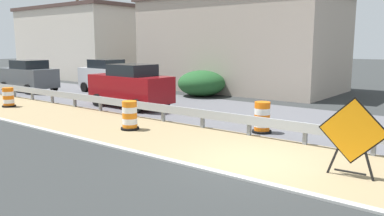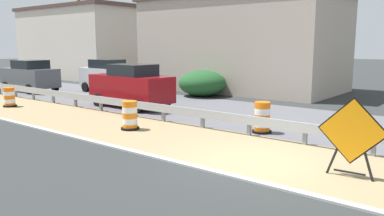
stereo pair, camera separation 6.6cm
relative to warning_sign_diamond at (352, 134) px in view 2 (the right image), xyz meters
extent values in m
plane|color=#2B2D2D|center=(-0.41, 2.40, -1.05)|extent=(160.00, 160.00, 0.00)
cube|color=#8E7A56|center=(0.42, 2.40, -1.04)|extent=(4.04, 120.00, 0.01)
cube|color=#56565B|center=(5.76, 2.40, -1.04)|extent=(6.64, 120.00, 0.00)
cube|color=#ADADA8|center=(-1.71, 2.40, -1.04)|extent=(0.20, 120.00, 0.11)
cube|color=#999EA3|center=(2.19, 6.04, -0.50)|extent=(0.08, 58.29, 0.32)
cube|color=slate|center=(2.27, 0.01, -0.70)|extent=(0.12, 0.12, 0.70)
cube|color=slate|center=(2.27, 2.02, -0.70)|extent=(0.12, 0.12, 0.70)
cube|color=slate|center=(2.27, 4.03, -0.70)|extent=(0.12, 0.12, 0.70)
cube|color=slate|center=(2.27, 6.04, -0.70)|extent=(0.12, 0.12, 0.70)
cube|color=slate|center=(2.27, 8.05, -0.70)|extent=(0.12, 0.12, 0.70)
cube|color=slate|center=(2.27, 10.06, -0.70)|extent=(0.12, 0.12, 0.70)
cube|color=slate|center=(2.27, 12.07, -0.70)|extent=(0.12, 0.12, 0.70)
cube|color=slate|center=(2.27, 14.08, -0.70)|extent=(0.12, 0.12, 0.70)
cube|color=slate|center=(2.27, 16.09, -0.70)|extent=(0.12, 0.12, 0.70)
cube|color=slate|center=(2.27, 18.10, -0.70)|extent=(0.12, 0.12, 0.70)
cube|color=slate|center=(2.27, 20.11, -0.70)|extent=(0.12, 0.12, 0.70)
cube|color=slate|center=(2.27, 22.12, -0.70)|extent=(0.12, 0.12, 0.70)
cube|color=black|center=(0.03, -0.35, -0.52)|extent=(0.07, 0.39, 1.06)
cube|color=black|center=(-0.01, 0.35, -0.52)|extent=(0.07, 0.39, 1.06)
cube|color=black|center=(0.01, 0.00, -0.93)|extent=(0.08, 0.72, 0.04)
cube|color=orange|center=(-0.01, 0.00, 0.08)|extent=(0.12, 1.51, 1.51)
cube|color=black|center=(0.01, 0.00, 0.08)|extent=(0.11, 1.60, 1.60)
cylinder|color=orange|center=(2.91, 3.88, -0.94)|extent=(0.56, 0.56, 0.22)
cylinder|color=white|center=(2.91, 3.88, -0.71)|extent=(0.56, 0.56, 0.22)
cylinder|color=orange|center=(2.91, 3.88, -0.49)|extent=(0.56, 0.56, 0.22)
cylinder|color=white|center=(2.91, 3.88, -0.27)|extent=(0.56, 0.56, 0.22)
cylinder|color=orange|center=(2.91, 3.88, -0.05)|extent=(0.56, 0.56, 0.22)
cylinder|color=black|center=(2.91, 3.88, -1.01)|extent=(0.70, 0.70, 0.08)
cylinder|color=orange|center=(0.35, 7.98, -0.94)|extent=(0.55, 0.55, 0.21)
cylinder|color=white|center=(0.35, 7.98, -0.73)|extent=(0.55, 0.55, 0.21)
cylinder|color=orange|center=(0.35, 7.98, -0.51)|extent=(0.55, 0.55, 0.21)
cylinder|color=white|center=(0.35, 7.98, -0.30)|extent=(0.55, 0.55, 0.21)
cylinder|color=orange|center=(0.35, 7.98, -0.09)|extent=(0.55, 0.55, 0.21)
cylinder|color=black|center=(0.35, 7.98, -1.01)|extent=(0.68, 0.68, 0.08)
cylinder|color=orange|center=(0.20, 16.71, -0.95)|extent=(0.53, 0.53, 0.20)
cylinder|color=white|center=(0.20, 16.71, -0.75)|extent=(0.53, 0.53, 0.20)
cylinder|color=orange|center=(0.20, 16.71, -0.56)|extent=(0.53, 0.53, 0.20)
cylinder|color=white|center=(0.20, 16.71, -0.36)|extent=(0.53, 0.53, 0.20)
cylinder|color=orange|center=(0.20, 16.71, -0.17)|extent=(0.53, 0.53, 0.20)
cylinder|color=black|center=(0.20, 16.71, -1.01)|extent=(0.66, 0.66, 0.08)
cube|color=silver|center=(7.25, 17.46, -0.09)|extent=(1.90, 4.27, 1.27)
cube|color=black|center=(7.26, 17.63, 0.83)|extent=(1.66, 1.99, 0.56)
cylinder|color=black|center=(8.09, 16.04, -0.73)|extent=(0.24, 0.65, 0.64)
cylinder|color=black|center=(6.32, 16.10, -0.73)|extent=(0.24, 0.65, 0.64)
cylinder|color=black|center=(8.18, 18.82, -0.73)|extent=(0.24, 0.65, 0.64)
cylinder|color=black|center=(6.41, 18.88, -0.73)|extent=(0.24, 0.65, 0.64)
cube|color=#4C5156|center=(4.28, 22.04, -0.12)|extent=(2.01, 4.35, 1.22)
cube|color=black|center=(4.29, 21.86, 0.77)|extent=(1.74, 2.03, 0.56)
cylinder|color=black|center=(3.30, 23.42, -0.73)|extent=(0.24, 0.65, 0.64)
cylinder|color=black|center=(5.17, 23.48, -0.73)|extent=(0.24, 0.65, 0.64)
cylinder|color=black|center=(3.40, 20.59, -0.73)|extent=(0.24, 0.65, 0.64)
cylinder|color=black|center=(5.26, 20.65, -0.73)|extent=(0.24, 0.65, 0.64)
cube|color=maroon|center=(3.94, 11.79, -0.09)|extent=(1.99, 4.56, 1.28)
cube|color=black|center=(3.93, 11.61, 0.83)|extent=(1.72, 2.12, 0.56)
cylinder|color=black|center=(3.08, 13.31, -0.73)|extent=(0.24, 0.65, 0.64)
cylinder|color=black|center=(4.91, 13.24, -0.73)|extent=(0.24, 0.65, 0.64)
cylinder|color=black|center=(2.97, 10.34, -0.73)|extent=(0.24, 0.65, 0.64)
cylinder|color=black|center=(4.80, 10.28, -0.73)|extent=(0.24, 0.65, 0.64)
cube|color=#AD9E8E|center=(14.24, 11.66, 2.01)|extent=(7.29, 13.15, 6.12)
cube|color=beige|center=(13.52, 28.76, 2.09)|extent=(6.51, 12.35, 6.27)
cube|color=#4C3833|center=(13.52, 28.76, 5.37)|extent=(6.77, 12.84, 0.30)
cylinder|color=brown|center=(10.89, 8.43, 3.05)|extent=(0.24, 0.24, 8.20)
cylinder|color=brown|center=(10.49, 24.88, 2.94)|extent=(0.24, 0.24, 7.98)
ellipsoid|color=#1E4C23|center=(9.53, 11.50, -0.26)|extent=(2.89, 2.89, 1.57)
cylinder|color=brown|center=(14.32, 31.77, 0.58)|extent=(0.36, 0.36, 3.25)
ellipsoid|color=#1E4C23|center=(14.32, 31.77, 4.05)|extent=(4.63, 4.63, 4.17)
camera|label=1|loc=(-9.23, -2.46, 2.07)|focal=36.07mm
camera|label=2|loc=(-9.19, -2.52, 2.07)|focal=36.07mm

